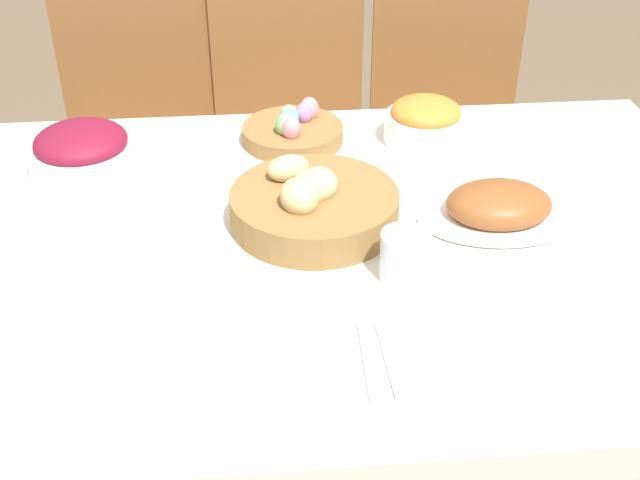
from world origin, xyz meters
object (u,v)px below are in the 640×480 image
(beet_salad_bowl, at_px, (82,150))
(carrot_bowl, at_px, (425,122))
(fork, at_px, (132,375))
(butter_dish, at_px, (73,277))
(spoon, at_px, (388,359))
(chair_far_right, at_px, (448,133))
(bread_basket, at_px, (312,204))
(dinner_plate, at_px, (251,366))
(egg_basket, at_px, (293,130))
(knife, at_px, (366,360))
(chair_far_left, at_px, (138,145))
(drinking_cup, at_px, (404,256))
(chair_far_center, at_px, (296,139))
(ham_platter, at_px, (498,207))

(beet_salad_bowl, bearing_deg, carrot_bowl, 5.34)
(fork, height_order, butter_dish, butter_dish)
(carrot_bowl, distance_m, spoon, 0.69)
(chair_far_right, height_order, bread_basket, chair_far_right)
(chair_far_right, distance_m, dinner_plate, 1.32)
(beet_salad_bowl, bearing_deg, dinner_plate, -62.60)
(egg_basket, xyz_separation_m, knife, (0.06, -0.69, -0.02))
(chair_far_right, distance_m, chair_far_left, 0.86)
(chair_far_right, distance_m, drinking_cup, 1.07)
(egg_basket, distance_m, knife, 0.69)
(chair_far_center, bearing_deg, beet_salad_bowl, -133.23)
(beet_salad_bowl, xyz_separation_m, fork, (0.15, -0.60, -0.04))
(beet_salad_bowl, height_order, fork, beet_salad_bowl)
(carrot_bowl, xyz_separation_m, drinking_cup, (-0.13, -0.47, -0.00))
(ham_platter, distance_m, carrot_bowl, 0.32)
(ham_platter, height_order, butter_dish, ham_platter)
(chair_far_right, bearing_deg, egg_basket, -130.51)
(knife, height_order, drinking_cup, drinking_cup)
(chair_far_left, height_order, beet_salad_bowl, chair_far_left)
(drinking_cup, height_order, butter_dish, drinking_cup)
(egg_basket, bearing_deg, knife, -85.20)
(egg_basket, distance_m, spoon, 0.69)
(beet_salad_bowl, relative_size, drinking_cup, 2.59)
(chair_far_left, distance_m, butter_dish, 0.99)
(chair_far_left, bearing_deg, chair_far_right, 2.41)
(chair_far_center, bearing_deg, butter_dish, -118.30)
(bread_basket, relative_size, fork, 1.82)
(chair_far_left, height_order, spoon, chair_far_left)
(beet_salad_bowl, bearing_deg, butter_dish, -84.05)
(carrot_bowl, bearing_deg, drinking_cup, -105.24)
(carrot_bowl, bearing_deg, ham_platter, -77.99)
(beet_salad_bowl, relative_size, knife, 1.30)
(carrot_bowl, height_order, dinner_plate, carrot_bowl)
(chair_far_left, relative_size, fork, 5.79)
(chair_far_left, height_order, chair_far_center, same)
(beet_salad_bowl, relative_size, spoon, 1.30)
(ham_platter, bearing_deg, spoon, -125.80)
(knife, xyz_separation_m, drinking_cup, (0.09, 0.19, 0.04))
(chair_far_right, relative_size, fork, 5.79)
(carrot_bowl, bearing_deg, chair_far_right, 69.62)
(chair_far_right, bearing_deg, dinner_plate, -112.73)
(chair_far_center, xyz_separation_m, ham_platter, (0.31, -0.83, 0.26))
(beet_salad_bowl, relative_size, dinner_plate, 0.78)
(dinner_plate, height_order, knife, dinner_plate)
(carrot_bowl, distance_m, knife, 0.70)
(bread_basket, xyz_separation_m, knife, (0.04, -0.37, -0.04))
(chair_far_right, relative_size, ham_platter, 3.25)
(dinner_plate, xyz_separation_m, spoon, (0.19, 0.00, -0.00))
(carrot_bowl, height_order, spoon, carrot_bowl)
(chair_far_left, xyz_separation_m, knife, (0.45, -1.17, 0.24))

